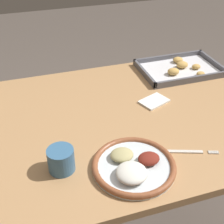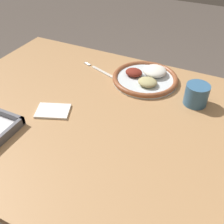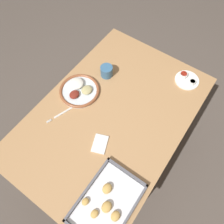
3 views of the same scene
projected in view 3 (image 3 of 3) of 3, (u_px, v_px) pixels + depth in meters
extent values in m
plane|color=#564C44|center=(112.00, 152.00, 2.03)|extent=(8.00, 8.00, 0.00)
cube|color=#AD7F51|center=(111.00, 116.00, 1.38)|extent=(1.30, 0.87, 0.03)
cylinder|color=#AD7F51|center=(115.00, 67.00, 2.05)|extent=(0.06, 0.06, 0.72)
cylinder|color=#AD7F51|center=(21.00, 172.00, 1.58)|extent=(0.06, 0.06, 0.72)
cylinder|color=#AD7F51|center=(190.00, 108.00, 1.84)|extent=(0.06, 0.06, 0.72)
cylinder|color=silver|center=(80.00, 91.00, 1.45)|extent=(0.26, 0.26, 0.01)
torus|color=brown|center=(79.00, 90.00, 1.44)|extent=(0.27, 0.27, 0.02)
ellipsoid|color=silver|center=(76.00, 83.00, 1.45)|extent=(0.10, 0.10, 0.03)
ellipsoid|color=maroon|center=(74.00, 94.00, 1.41)|extent=(0.07, 0.06, 0.03)
ellipsoid|color=tan|center=(87.00, 90.00, 1.43)|extent=(0.08, 0.07, 0.03)
cube|color=silver|center=(66.00, 111.00, 1.38)|extent=(0.16, 0.07, 0.00)
cylinder|color=silver|center=(49.00, 120.00, 1.35)|extent=(0.03, 0.01, 0.00)
cylinder|color=silver|center=(49.00, 121.00, 1.35)|extent=(0.03, 0.01, 0.00)
cylinder|color=silver|center=(49.00, 121.00, 1.34)|extent=(0.03, 0.01, 0.00)
cylinder|color=silver|center=(49.00, 122.00, 1.34)|extent=(0.03, 0.01, 0.00)
cylinder|color=white|center=(187.00, 80.00, 1.49)|extent=(0.16, 0.16, 0.01)
cylinder|color=silver|center=(192.00, 82.00, 1.46)|extent=(0.04, 0.04, 0.03)
cylinder|color=#C67F23|center=(193.00, 81.00, 1.45)|extent=(0.03, 0.03, 0.01)
cylinder|color=silver|center=(183.00, 75.00, 1.49)|extent=(0.05, 0.05, 0.03)
cylinder|color=#B22819|center=(184.00, 74.00, 1.48)|extent=(0.04, 0.04, 0.01)
cube|color=#595960|center=(107.00, 203.00, 1.12)|extent=(0.39, 0.26, 0.01)
cube|color=silver|center=(107.00, 203.00, 1.12)|extent=(0.36, 0.24, 0.00)
cube|color=#595960|center=(88.00, 188.00, 1.14)|extent=(0.39, 0.01, 0.02)
cube|color=#595960|center=(127.00, 218.00, 1.07)|extent=(0.39, 0.01, 0.02)
cube|color=#595960|center=(127.00, 172.00, 1.18)|extent=(0.01, 0.26, 0.02)
ellipsoid|color=tan|center=(94.00, 214.00, 1.08)|extent=(0.04, 0.04, 0.02)
ellipsoid|color=tan|center=(85.00, 202.00, 1.11)|extent=(0.04, 0.03, 0.02)
ellipsoid|color=tan|center=(107.00, 207.00, 1.09)|extent=(0.06, 0.05, 0.03)
ellipsoid|color=tan|center=(107.00, 188.00, 1.14)|extent=(0.06, 0.05, 0.03)
ellipsoid|color=tan|center=(115.00, 216.00, 1.08)|extent=(0.05, 0.04, 0.03)
cylinder|color=#38668E|center=(107.00, 71.00, 1.48)|extent=(0.08, 0.08, 0.08)
cube|color=white|center=(100.00, 144.00, 1.27)|extent=(0.14, 0.12, 0.01)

